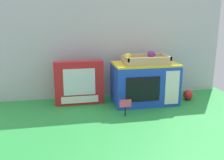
# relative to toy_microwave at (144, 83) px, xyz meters

# --- Properties ---
(ground_plane) EXTENTS (1.70, 1.70, 0.00)m
(ground_plane) POSITION_rel_toy_microwave_xyz_m (-0.17, 0.02, -0.13)
(ground_plane) COLOR green
(ground_plane) RESTS_ON ground
(display_back_panel) EXTENTS (1.61, 0.03, 0.72)m
(display_back_panel) POSITION_rel_toy_microwave_xyz_m (-0.17, 0.21, 0.22)
(display_back_panel) COLOR #B7BABF
(display_back_panel) RESTS_ON ground
(toy_microwave) EXTENTS (0.42, 0.25, 0.27)m
(toy_microwave) POSITION_rel_toy_microwave_xyz_m (0.00, 0.00, 0.00)
(toy_microwave) COLOR blue
(toy_microwave) RESTS_ON ground
(food_groups_crate) EXTENTS (0.29, 0.18, 0.08)m
(food_groups_crate) POSITION_rel_toy_microwave_xyz_m (-0.00, -0.01, 0.16)
(food_groups_crate) COLOR tan
(food_groups_crate) RESTS_ON toy_microwave
(cookie_set_box) EXTENTS (0.32, 0.07, 0.29)m
(cookie_set_box) POSITION_rel_toy_microwave_xyz_m (-0.43, 0.05, 0.01)
(cookie_set_box) COLOR red
(cookie_set_box) RESTS_ON ground
(price_sign) EXTENTS (0.07, 0.01, 0.10)m
(price_sign) POSITION_rel_toy_microwave_xyz_m (-0.18, -0.22, -0.07)
(price_sign) COLOR black
(price_sign) RESTS_ON ground
(loose_toy_apple) EXTENTS (0.07, 0.07, 0.07)m
(loose_toy_apple) POSITION_rel_toy_microwave_xyz_m (0.32, -0.01, -0.10)
(loose_toy_apple) COLOR red
(loose_toy_apple) RESTS_ON ground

